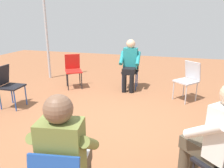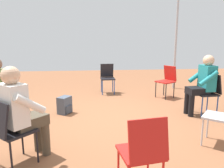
{
  "view_description": "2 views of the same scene",
  "coord_description": "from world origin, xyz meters",
  "px_view_note": "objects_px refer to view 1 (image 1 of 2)",
  "views": [
    {
      "loc": [
        3.18,
        0.99,
        1.77
      ],
      "look_at": [
        -0.13,
        0.03,
        0.7
      ],
      "focal_mm": 35.0,
      "sensor_mm": 36.0,
      "label": 1
    },
    {
      "loc": [
        0.29,
        4.11,
        1.54
      ],
      "look_at": [
        -0.14,
        -0.0,
        0.7
      ],
      "focal_mm": 35.0,
      "sensor_mm": 36.0,
      "label": 2
    }
  ],
  "objects_px": {
    "chair_northwest": "(188,78)",
    "person_with_laptop": "(66,153)",
    "chair_southwest": "(73,68)",
    "backpack_near_laptop_user": "(62,139)",
    "chair_south": "(8,83)",
    "person_in_teal": "(130,62)",
    "chair_west": "(131,69)",
    "person_in_white": "(216,135)"
  },
  "relations": [
    {
      "from": "person_in_white",
      "to": "backpack_near_laptop_user",
      "type": "xyz_separation_m",
      "value": [
        -0.31,
        -1.84,
        -0.54
      ]
    },
    {
      "from": "person_with_laptop",
      "to": "backpack_near_laptop_user",
      "type": "height_order",
      "value": "person_with_laptop"
    },
    {
      "from": "chair_south",
      "to": "person_with_laptop",
      "type": "bearing_deg",
      "value": 47.54
    },
    {
      "from": "person_with_laptop",
      "to": "backpack_near_laptop_user",
      "type": "bearing_deg",
      "value": 113.21
    },
    {
      "from": "chair_northwest",
      "to": "chair_west",
      "type": "relative_size",
      "value": 1.0
    },
    {
      "from": "person_in_white",
      "to": "chair_northwest",
      "type": "bearing_deg",
      "value": 45.49
    },
    {
      "from": "chair_west",
      "to": "person_with_laptop",
      "type": "height_order",
      "value": "person_with_laptop"
    },
    {
      "from": "chair_west",
      "to": "person_with_laptop",
      "type": "bearing_deg",
      "value": 89.78
    },
    {
      "from": "chair_west",
      "to": "chair_south",
      "type": "distance_m",
      "value": 2.85
    },
    {
      "from": "person_in_white",
      "to": "person_in_teal",
      "type": "bearing_deg",
      "value": 68.33
    },
    {
      "from": "chair_southwest",
      "to": "chair_south",
      "type": "distance_m",
      "value": 1.69
    },
    {
      "from": "chair_southwest",
      "to": "backpack_near_laptop_user",
      "type": "xyz_separation_m",
      "value": [
        2.61,
        1.07,
        -0.34
      ]
    },
    {
      "from": "chair_southwest",
      "to": "chair_south",
      "type": "xyz_separation_m",
      "value": [
        1.56,
        -0.66,
        0.0
      ]
    },
    {
      "from": "chair_northwest",
      "to": "backpack_near_laptop_user",
      "type": "xyz_separation_m",
      "value": [
        2.46,
        -1.73,
        -0.34
      ]
    },
    {
      "from": "chair_southwest",
      "to": "person_in_white",
      "type": "xyz_separation_m",
      "value": [
        2.92,
        2.91,
        0.2
      ]
    },
    {
      "from": "chair_southwest",
      "to": "person_with_laptop",
      "type": "distance_m",
      "value": 3.95
    },
    {
      "from": "person_in_teal",
      "to": "chair_south",
      "type": "bearing_deg",
      "value": 36.49
    },
    {
      "from": "chair_northwest",
      "to": "person_in_teal",
      "type": "bearing_deg",
      "value": 25.74
    },
    {
      "from": "person_in_teal",
      "to": "backpack_near_laptop_user",
      "type": "xyz_separation_m",
      "value": [
        2.84,
        -0.36,
        -0.54
      ]
    },
    {
      "from": "chair_south",
      "to": "backpack_near_laptop_user",
      "type": "relative_size",
      "value": 2.36
    },
    {
      "from": "person_in_teal",
      "to": "chair_west",
      "type": "bearing_deg",
      "value": -90.0
    },
    {
      "from": "person_with_laptop",
      "to": "person_in_teal",
      "type": "height_order",
      "value": "same"
    },
    {
      "from": "chair_south",
      "to": "person_in_teal",
      "type": "xyz_separation_m",
      "value": [
        -1.78,
        2.09,
        0.2
      ]
    },
    {
      "from": "chair_southwest",
      "to": "backpack_near_laptop_user",
      "type": "relative_size",
      "value": 2.36
    },
    {
      "from": "chair_northwest",
      "to": "person_with_laptop",
      "type": "relative_size",
      "value": 0.69
    },
    {
      "from": "person_with_laptop",
      "to": "person_in_white",
      "type": "bearing_deg",
      "value": 18.84
    },
    {
      "from": "chair_west",
      "to": "chair_south",
      "type": "relative_size",
      "value": 1.0
    },
    {
      "from": "chair_south",
      "to": "person_with_laptop",
      "type": "xyz_separation_m",
      "value": [
        2.02,
        2.34,
        0.2
      ]
    },
    {
      "from": "chair_south",
      "to": "person_with_laptop",
      "type": "relative_size",
      "value": 0.69
    },
    {
      "from": "chair_west",
      "to": "chair_southwest",
      "type": "bearing_deg",
      "value": 11.48
    },
    {
      "from": "person_in_teal",
      "to": "person_in_white",
      "type": "relative_size",
      "value": 1.0
    },
    {
      "from": "chair_south",
      "to": "backpack_near_laptop_user",
      "type": "bearing_deg",
      "value": 56.97
    },
    {
      "from": "chair_northwest",
      "to": "chair_west",
      "type": "distance_m",
      "value": 1.48
    },
    {
      "from": "chair_west",
      "to": "person_in_teal",
      "type": "xyz_separation_m",
      "value": [
        0.17,
        0.01,
        0.2
      ]
    },
    {
      "from": "chair_west",
      "to": "person_in_teal",
      "type": "height_order",
      "value": "person_in_teal"
    },
    {
      "from": "chair_south",
      "to": "person_in_teal",
      "type": "bearing_deg",
      "value": 128.78
    },
    {
      "from": "chair_northwest",
      "to": "person_in_teal",
      "type": "height_order",
      "value": "person_in_teal"
    },
    {
      "from": "chair_west",
      "to": "backpack_near_laptop_user",
      "type": "xyz_separation_m",
      "value": [
        3.0,
        -0.35,
        -0.34
      ]
    },
    {
      "from": "chair_south",
      "to": "person_in_teal",
      "type": "height_order",
      "value": "person_in_teal"
    },
    {
      "from": "person_in_teal",
      "to": "person_in_white",
      "type": "xyz_separation_m",
      "value": [
        3.15,
        1.48,
        0.0
      ]
    },
    {
      "from": "person_in_teal",
      "to": "chair_southwest",
      "type": "bearing_deg",
      "value": 5.0
    },
    {
      "from": "chair_northwest",
      "to": "person_with_laptop",
      "type": "bearing_deg",
      "value": 113.13
    }
  ]
}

